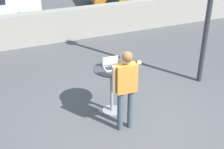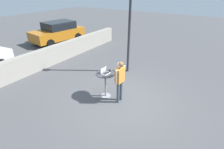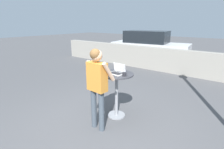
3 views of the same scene
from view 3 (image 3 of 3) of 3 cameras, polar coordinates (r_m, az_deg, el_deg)
ground_plane at (r=3.71m, az=-3.25°, el=-17.57°), size 50.00×50.00×0.00m
pavement_kerb at (r=7.75m, az=21.91°, el=3.72°), size 13.60×0.35×1.01m
cafe_table at (r=3.88m, az=1.51°, el=-3.93°), size 0.74×0.74×1.02m
laptop at (r=3.78m, az=1.70°, el=1.03°), size 0.33×0.27×0.22m
coffee_mug at (r=3.61m, az=4.05°, el=0.10°), size 0.11×0.08×0.08m
standing_person at (r=3.31m, az=-4.93°, el=-1.93°), size 0.54×0.35×1.64m
parked_car_near_street at (r=10.64m, az=11.86°, el=9.45°), size 4.57×2.19×1.61m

